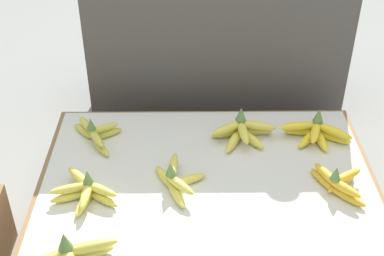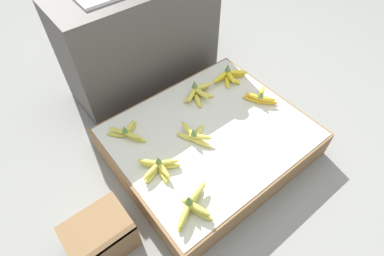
# 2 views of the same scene
# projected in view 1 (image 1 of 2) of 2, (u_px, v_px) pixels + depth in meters

# --- Properties ---
(ground_plane) EXTENTS (10.00, 10.00, 0.00)m
(ground_plane) POSITION_uv_depth(u_px,v_px,m) (207.00, 232.00, 1.76)
(ground_plane) COLOR gray
(display_platform) EXTENTS (1.08, 0.90, 0.18)m
(display_platform) POSITION_uv_depth(u_px,v_px,m) (208.00, 212.00, 1.70)
(display_platform) COLOR olive
(display_platform) RESTS_ON ground_plane
(back_vendor_table) EXTENTS (1.02, 0.41, 0.71)m
(back_vendor_table) POSITION_uv_depth(u_px,v_px,m) (216.00, 31.00, 2.19)
(back_vendor_table) COLOR #4C4742
(back_vendor_table) RESTS_ON ground_plane
(banana_bunch_middle_left) EXTENTS (0.22, 0.20, 0.10)m
(banana_bunch_middle_left) POSITION_uv_depth(u_px,v_px,m) (85.00, 190.00, 1.61)
(banana_bunch_middle_left) COLOR #DBCC4C
(banana_bunch_middle_left) RESTS_ON display_platform
(banana_bunch_middle_midleft) EXTENTS (0.18, 0.23, 0.10)m
(banana_bunch_middle_midleft) POSITION_uv_depth(u_px,v_px,m) (176.00, 179.00, 1.65)
(banana_bunch_middle_midleft) COLOR #DBCC4C
(banana_bunch_middle_midleft) RESTS_ON display_platform
(banana_bunch_middle_right) EXTENTS (0.16, 0.19, 0.10)m
(banana_bunch_middle_right) POSITION_uv_depth(u_px,v_px,m) (338.00, 182.00, 1.63)
(banana_bunch_middle_right) COLOR gold
(banana_bunch_middle_right) RESTS_ON display_platform
(banana_bunch_back_left) EXTENTS (0.19, 0.21, 0.10)m
(banana_bunch_back_left) POSITION_uv_depth(u_px,v_px,m) (96.00, 133.00, 1.85)
(banana_bunch_back_left) COLOR gold
(banana_bunch_back_left) RESTS_ON display_platform
(banana_bunch_back_midright) EXTENTS (0.24, 0.15, 0.11)m
(banana_bunch_back_midright) POSITION_uv_depth(u_px,v_px,m) (242.00, 131.00, 1.85)
(banana_bunch_back_midright) COLOR #DBCC4C
(banana_bunch_back_midright) RESTS_ON display_platform
(banana_bunch_back_right) EXTENTS (0.25, 0.14, 0.11)m
(banana_bunch_back_right) POSITION_uv_depth(u_px,v_px,m) (316.00, 132.00, 1.85)
(banana_bunch_back_right) COLOR yellow
(banana_bunch_back_right) RESTS_ON display_platform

